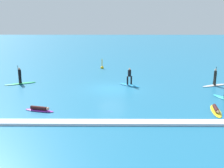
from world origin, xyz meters
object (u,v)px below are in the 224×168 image
at_px(marker_buoy, 102,67).
at_px(surfer_on_blue_board, 129,81).
at_px(surfer_on_yellow_board, 216,110).
at_px(surfer_on_white_board, 215,81).
at_px(surfer_on_green_board, 20,80).
at_px(surfer_on_purple_board, 40,109).

bearing_deg(marker_buoy, surfer_on_blue_board, -70.19).
height_order(surfer_on_yellow_board, surfer_on_blue_board, surfer_on_blue_board).
bearing_deg(surfer_on_yellow_board, surfer_on_blue_board, -132.86).
height_order(surfer_on_white_board, surfer_on_green_board, surfer_on_green_board).
height_order(surfer_on_green_board, surfer_on_yellow_board, surfer_on_green_board).
height_order(surfer_on_yellow_board, marker_buoy, marker_buoy).
bearing_deg(surfer_on_blue_board, surfer_on_yellow_board, -13.44).
xyz_separation_m(surfer_on_white_board, marker_buoy, (-12.05, 8.96, -0.27)).
bearing_deg(surfer_on_purple_board, surfer_on_blue_board, 62.37).
distance_m(surfer_on_blue_board, marker_buoy, 9.44).
bearing_deg(surfer_on_purple_board, surfer_on_white_board, 41.33).
relative_size(surfer_on_purple_board, surfer_on_blue_board, 1.05).
xyz_separation_m(surfer_on_green_board, surfer_on_yellow_board, (17.99, -8.53, -0.29)).
relative_size(surfer_on_purple_board, marker_buoy, 1.81).
bearing_deg(marker_buoy, surfer_on_purple_board, -104.25).
height_order(surfer_on_purple_board, marker_buoy, marker_buoy).
xyz_separation_m(surfer_on_green_board, surfer_on_purple_board, (4.11, -8.52, -0.27)).
distance_m(surfer_on_yellow_board, marker_buoy, 19.42).
xyz_separation_m(surfer_on_blue_board, marker_buoy, (-3.20, 8.88, -0.30)).
xyz_separation_m(surfer_on_yellow_board, surfer_on_blue_board, (-6.40, 8.00, 0.35)).
bearing_deg(surfer_on_yellow_board, surfer_on_green_board, -106.89).
xyz_separation_m(surfer_on_green_board, marker_buoy, (8.39, 8.35, -0.23)).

